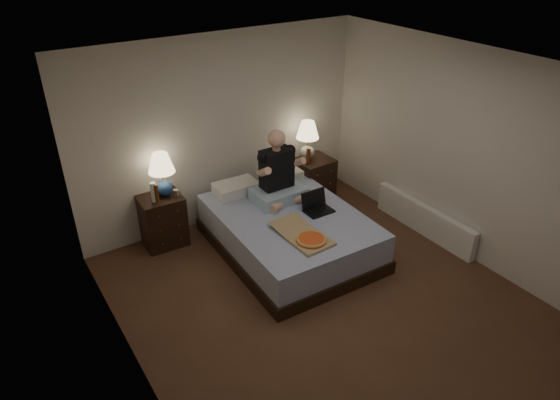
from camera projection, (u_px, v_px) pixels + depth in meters
floor at (325, 301)px, 5.44m from camera, size 4.00×4.50×0.00m
ceiling at (338, 74)px, 4.22m from camera, size 4.00×4.50×0.00m
wall_back at (223, 131)px, 6.47m from camera, size 4.00×0.00×2.50m
wall_front at (550, 347)px, 3.19m from camera, size 4.00×0.00×2.50m
wall_left at (129, 272)px, 3.87m from camera, size 0.00×4.50×2.50m
wall_right at (466, 155)px, 5.79m from camera, size 0.00×4.50×2.50m
bed at (289, 232)px, 6.18m from camera, size 1.63×2.12×0.52m
nightstand_left at (163, 220)px, 6.28m from camera, size 0.54×0.49×0.67m
nightstand_right at (314, 180)px, 7.26m from camera, size 0.52×0.47×0.66m
lamp_left at (162, 175)px, 6.02m from camera, size 0.33×0.33×0.56m
lamp_right at (307, 140)px, 6.99m from camera, size 0.38×0.38×0.56m
water_bottle at (154, 192)px, 5.96m from camera, size 0.07×0.07×0.25m
soda_can at (176, 193)px, 6.09m from camera, size 0.07×0.07×0.10m
beer_bottle_left at (156, 193)px, 5.96m from camera, size 0.06×0.06×0.23m
beer_bottle_right at (308, 156)px, 6.93m from camera, size 0.06×0.06×0.23m
person at (279, 167)px, 6.15m from camera, size 0.66×0.52×0.93m
laptop at (319, 203)px, 6.05m from camera, size 0.35×0.29×0.24m
pizza_box at (311, 240)px, 5.49m from camera, size 0.43×0.77×0.08m
radiator at (424, 219)px, 6.55m from camera, size 0.10×1.60×0.40m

